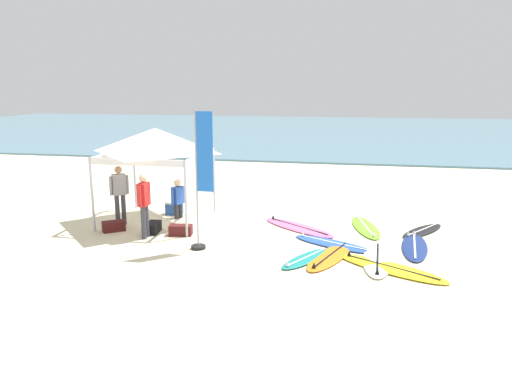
# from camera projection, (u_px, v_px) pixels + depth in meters

# --- Properties ---
(ground_plane) EXTENTS (80.00, 80.00, 0.00)m
(ground_plane) POSITION_uv_depth(u_px,v_px,m) (252.00, 236.00, 12.98)
(ground_plane) COLOR beige
(sea) EXTENTS (80.00, 36.00, 0.10)m
(sea) POSITION_uv_depth(u_px,v_px,m) (322.00, 131.00, 42.13)
(sea) COLOR #568499
(sea) RESTS_ON ground
(canopy_tent) EXTENTS (2.79, 2.79, 2.75)m
(canopy_tent) POSITION_uv_depth(u_px,v_px,m) (155.00, 141.00, 13.89)
(canopy_tent) COLOR #B7B7BC
(canopy_tent) RESTS_ON ground
(surfboard_pink) EXTENTS (2.42, 2.07, 0.19)m
(surfboard_pink) POSITION_uv_depth(u_px,v_px,m) (298.00, 227.00, 13.62)
(surfboard_pink) COLOR pink
(surfboard_pink) RESTS_ON ground
(surfboard_navy) EXTENTS (0.83, 2.30, 0.19)m
(surfboard_navy) POSITION_uv_depth(u_px,v_px,m) (415.00, 247.00, 11.98)
(surfboard_navy) COLOR navy
(surfboard_navy) RESTS_ON ground
(surfboard_white) EXTENTS (0.79, 2.47, 0.19)m
(surfboard_white) POSITION_uv_depth(u_px,v_px,m) (377.00, 259.00, 11.12)
(surfboard_white) COLOR white
(surfboard_white) RESTS_ON ground
(surfboard_teal) EXTENTS (1.32, 1.82, 0.19)m
(surfboard_teal) POSITION_uv_depth(u_px,v_px,m) (307.00, 258.00, 11.17)
(surfboard_teal) COLOR #19847F
(surfboard_teal) RESTS_ON ground
(surfboard_black) EXTENTS (1.50, 1.82, 0.19)m
(surfboard_black) POSITION_uv_depth(u_px,v_px,m) (422.00, 231.00, 13.29)
(surfboard_black) COLOR black
(surfboard_black) RESTS_ON ground
(surfboard_blue) EXTENTS (2.22, 1.52, 0.19)m
(surfboard_blue) POSITION_uv_depth(u_px,v_px,m) (332.00, 243.00, 12.22)
(surfboard_blue) COLOR blue
(surfboard_blue) RESTS_ON ground
(surfboard_lime) EXTENTS (1.05, 2.31, 0.19)m
(surfboard_lime) POSITION_uv_depth(u_px,v_px,m) (366.00, 227.00, 13.61)
(surfboard_lime) COLOR #7AD12D
(surfboard_lime) RESTS_ON ground
(surfboard_yellow) EXTENTS (2.57, 1.93, 0.19)m
(surfboard_yellow) POSITION_uv_depth(u_px,v_px,m) (391.00, 268.00, 10.59)
(surfboard_yellow) COLOR yellow
(surfboard_yellow) RESTS_ON ground
(surfboard_orange) EXTENTS (1.37, 2.38, 0.19)m
(surfboard_orange) POSITION_uv_depth(u_px,v_px,m) (330.00, 256.00, 11.32)
(surfboard_orange) COLOR orange
(surfboard_orange) RESTS_ON ground
(person_grey) EXTENTS (0.45, 0.39, 1.71)m
(person_grey) POSITION_uv_depth(u_px,v_px,m) (119.00, 191.00, 13.81)
(person_grey) COLOR #383842
(person_grey) RESTS_ON ground
(person_red) EXTENTS (0.22, 0.55, 1.71)m
(person_red) POSITION_uv_depth(u_px,v_px,m) (144.00, 201.00, 12.58)
(person_red) COLOR #383842
(person_red) RESTS_ON ground
(person_blue) EXTENTS (0.34, 0.52, 1.20)m
(person_blue) POSITION_uv_depth(u_px,v_px,m) (178.00, 197.00, 14.55)
(person_blue) COLOR #2D2D33
(person_blue) RESTS_ON ground
(banner_flag) EXTENTS (0.60, 0.36, 3.40)m
(banner_flag) POSITION_uv_depth(u_px,v_px,m) (201.00, 186.00, 11.59)
(banner_flag) COLOR #99999E
(banner_flag) RESTS_ON ground
(gear_bag_near_tent) EXTENTS (0.38, 0.63, 0.28)m
(gear_bag_near_tent) POSITION_uv_depth(u_px,v_px,m) (153.00, 227.00, 13.23)
(gear_bag_near_tent) COLOR black
(gear_bag_near_tent) RESTS_ON ground
(gear_bag_by_pole) EXTENTS (0.64, 0.40, 0.28)m
(gear_bag_by_pole) POSITION_uv_depth(u_px,v_px,m) (181.00, 230.00, 13.00)
(gear_bag_by_pole) COLOR #4C1919
(gear_bag_by_pole) RESTS_ON ground
(gear_bag_on_sand) EXTENTS (0.67, 0.62, 0.28)m
(gear_bag_on_sand) POSITION_uv_depth(u_px,v_px,m) (114.00, 226.00, 13.36)
(gear_bag_on_sand) COLOR #4C1919
(gear_bag_on_sand) RESTS_ON ground
(cooler_box) EXTENTS (0.50, 0.36, 0.39)m
(cooler_box) POSITION_uv_depth(u_px,v_px,m) (174.00, 208.00, 15.10)
(cooler_box) COLOR #2D60B7
(cooler_box) RESTS_ON ground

